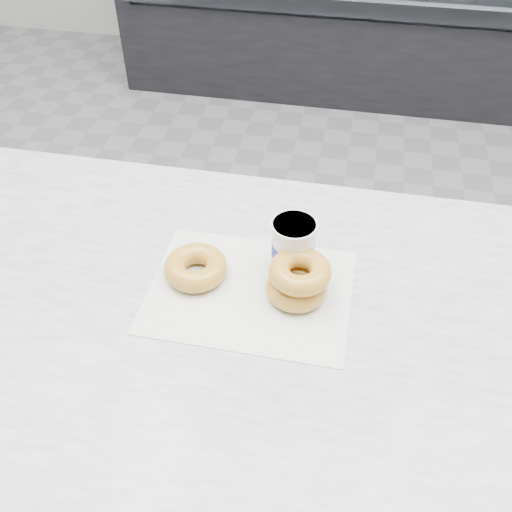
{
  "coord_description": "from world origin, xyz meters",
  "views": [
    {
      "loc": [
        0.15,
        -1.2,
        1.61
      ],
      "look_at": [
        0.02,
        -0.5,
        0.94
      ],
      "focal_mm": 40.0,
      "sensor_mm": 36.0,
      "label": 1
    }
  ],
  "objects_px": {
    "donut_stack": "(298,280)",
    "coffee_cup": "(293,247)",
    "counter": "(240,447)",
    "donut_single": "(196,267)"
  },
  "relations": [
    {
      "from": "donut_stack",
      "to": "coffee_cup",
      "type": "height_order",
      "value": "coffee_cup"
    },
    {
      "from": "counter",
      "to": "donut_single",
      "type": "xyz_separation_m",
      "value": [
        -0.08,
        0.07,
        0.47
      ]
    },
    {
      "from": "donut_single",
      "to": "donut_stack",
      "type": "xyz_separation_m",
      "value": [
        0.18,
        -0.01,
        0.02
      ]
    },
    {
      "from": "counter",
      "to": "donut_single",
      "type": "relative_size",
      "value": 27.74
    },
    {
      "from": "counter",
      "to": "donut_stack",
      "type": "relative_size",
      "value": 21.75
    },
    {
      "from": "counter",
      "to": "coffee_cup",
      "type": "distance_m",
      "value": 0.52
    },
    {
      "from": "counter",
      "to": "donut_stack",
      "type": "distance_m",
      "value": 0.5
    },
    {
      "from": "donut_single",
      "to": "donut_stack",
      "type": "distance_m",
      "value": 0.18
    },
    {
      "from": "counter",
      "to": "donut_single",
      "type": "distance_m",
      "value": 0.48
    },
    {
      "from": "donut_single",
      "to": "donut_stack",
      "type": "height_order",
      "value": "donut_stack"
    }
  ]
}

